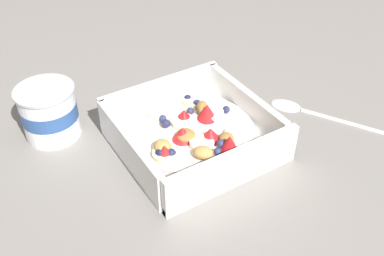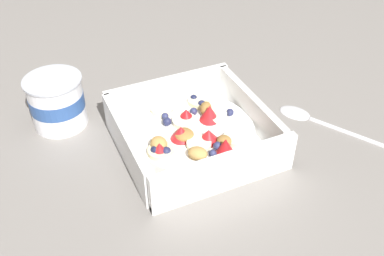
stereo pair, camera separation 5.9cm
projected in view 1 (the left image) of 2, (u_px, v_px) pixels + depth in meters
ground_plane at (193, 143)px, 0.61m from camera, size 2.40×2.40×0.00m
fruit_bowl at (192, 134)px, 0.60m from camera, size 0.19×0.19×0.06m
spoon at (303, 109)px, 0.67m from camera, size 0.11×0.16×0.01m
yogurt_cup at (49, 112)px, 0.61m from camera, size 0.08×0.08×0.08m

